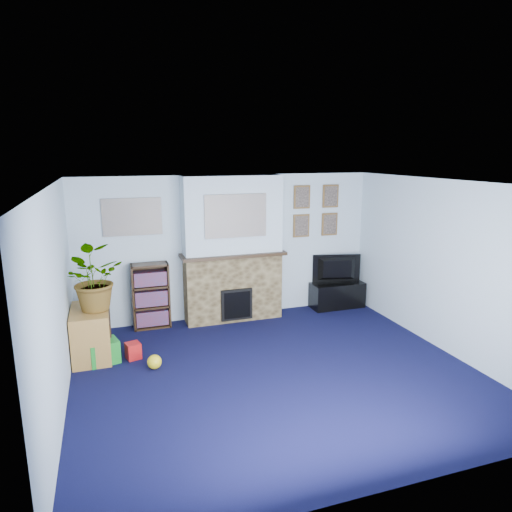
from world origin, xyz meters
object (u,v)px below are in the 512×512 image
object	(u,v)px
bookshelf	(151,297)
sideboard	(91,332)
television	(338,269)
tv_stand	(337,295)

from	to	relation	value
bookshelf	sideboard	xyz separation A→B (m)	(-0.90, -0.85, -0.15)
television	bookshelf	bearing A→B (deg)	12.15
bookshelf	tv_stand	bearing A→B (deg)	-1.33
tv_stand	bookshelf	world-z (taller)	bookshelf
tv_stand	sideboard	distance (m)	4.26
tv_stand	sideboard	size ratio (longest dim) A/B	1.09
sideboard	bookshelf	bearing A→B (deg)	43.50
bookshelf	sideboard	world-z (taller)	bookshelf
bookshelf	sideboard	bearing A→B (deg)	-136.50
bookshelf	sideboard	distance (m)	1.25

